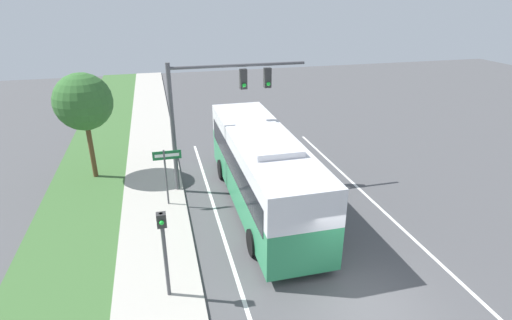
% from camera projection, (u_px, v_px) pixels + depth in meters
% --- Properties ---
extents(ground_plane, '(80.00, 80.00, 0.00)m').
position_uv_depth(ground_plane, '(364.00, 303.00, 12.43)').
color(ground_plane, '#4C4C4F').
extents(lane_divider_far, '(0.14, 30.00, 0.01)m').
position_uv_depth(lane_divider_far, '(462.00, 284.00, 13.25)').
color(lane_divider_far, silver).
rests_on(lane_divider_far, ground_plane).
extents(bus, '(2.76, 10.79, 3.62)m').
position_uv_depth(bus, '(262.00, 167.00, 17.26)').
color(bus, '#2D8956').
rests_on(bus, ground_plane).
extents(signal_gantry, '(6.32, 0.41, 6.15)m').
position_uv_depth(signal_gantry, '(214.00, 100.00, 18.12)').
color(signal_gantry, '#4C4C51').
rests_on(signal_gantry, ground_plane).
extents(pedestrian_signal, '(0.28, 0.34, 3.07)m').
position_uv_depth(pedestrian_signal, '(164.00, 242.00, 11.86)').
color(pedestrian_signal, '#4C4C51').
rests_on(pedestrian_signal, ground_plane).
extents(street_sign, '(1.22, 0.08, 2.72)m').
position_uv_depth(street_sign, '(167.00, 168.00, 17.33)').
color(street_sign, '#4C4C51').
rests_on(street_sign, ground_plane).
extents(roadside_tree, '(2.78, 2.78, 5.35)m').
position_uv_depth(roadside_tree, '(83.00, 102.00, 19.19)').
color(roadside_tree, brown).
rests_on(roadside_tree, grass_verge).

